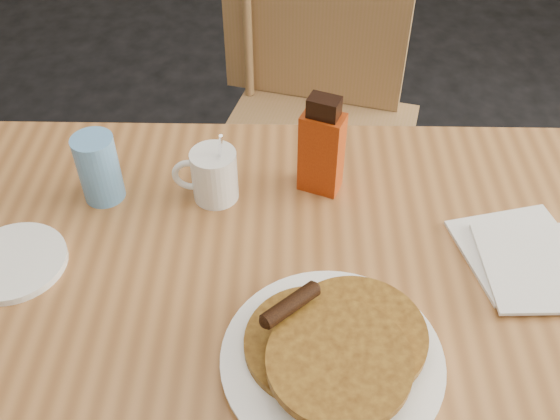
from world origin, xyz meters
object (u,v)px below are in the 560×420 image
object	(u,v)px
chair_main_far	(314,85)
coffee_mug	(213,174)
main_table	(308,308)
blue_tumbler	(99,168)
syrup_bottle	(322,148)
pancake_plate	(333,353)

from	to	relation	value
chair_main_far	coffee_mug	world-z (taller)	chair_main_far
main_table	blue_tumbler	world-z (taller)	blue_tumbler
coffee_mug	syrup_bottle	size ratio (longest dim) A/B	0.79
blue_tumbler	syrup_bottle	bearing A→B (deg)	4.77
pancake_plate	main_table	bearing A→B (deg)	103.56
main_table	syrup_bottle	distance (m)	0.26
coffee_mug	syrup_bottle	bearing A→B (deg)	17.40
pancake_plate	blue_tumbler	bearing A→B (deg)	139.23
chair_main_far	syrup_bottle	world-z (taller)	chair_main_far
blue_tumbler	chair_main_far	bearing A→B (deg)	56.28
chair_main_far	coffee_mug	size ratio (longest dim) A/B	7.27
main_table	pancake_plate	xyz separation A→B (m)	(0.03, -0.12, 0.07)
chair_main_far	pancake_plate	bearing A→B (deg)	-75.13
chair_main_far	pancake_plate	xyz separation A→B (m)	(0.00, -0.87, 0.15)
chair_main_far	pancake_plate	distance (m)	0.89
chair_main_far	syrup_bottle	xyz separation A→B (m)	(-0.00, -0.52, 0.21)
chair_main_far	main_table	bearing A→B (deg)	-77.32
blue_tumbler	coffee_mug	bearing A→B (deg)	0.99
main_table	chair_main_far	distance (m)	0.76
pancake_plate	coffee_mug	world-z (taller)	coffee_mug
chair_main_far	coffee_mug	bearing A→B (deg)	-93.79
chair_main_far	blue_tumbler	xyz separation A→B (m)	(-0.37, -0.55, 0.19)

